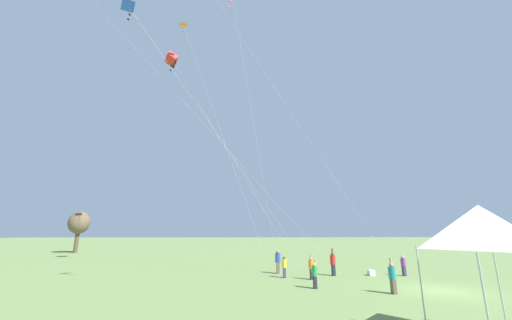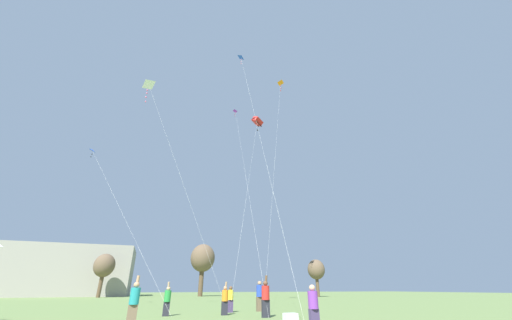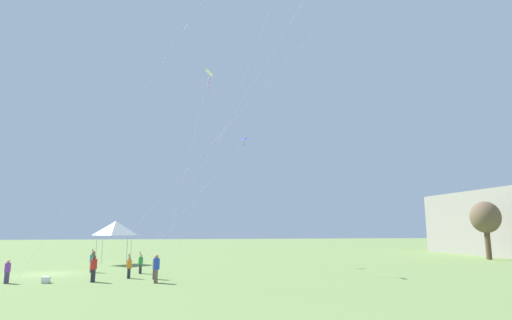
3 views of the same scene
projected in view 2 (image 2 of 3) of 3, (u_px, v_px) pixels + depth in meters
name	position (u px, v px, depth m)	size (l,w,h in m)	color
distant_building	(71.00, 271.00, 54.02)	(21.29, 13.47, 8.64)	gray
tree_far_left	(316.00, 270.00, 51.01)	(3.04, 3.04, 6.13)	brown
tree_far_centre	(104.00, 266.00, 47.51)	(3.32, 3.32, 6.71)	brown
tree_far_right	(203.00, 259.00, 55.05)	(4.60, 4.60, 9.29)	brown
cooler_box	(290.00, 318.00, 12.08)	(0.56, 0.42, 0.40)	white
person_purple_shirt	(313.00, 306.00, 10.14)	(0.35, 0.35, 1.49)	#473860
person_yellow_shirt	(230.00, 298.00, 17.94)	(0.35, 0.35, 1.49)	#473860
person_orange_shirt	(225.00, 299.00, 16.13)	(0.35, 0.35, 1.72)	#282833
person_green_shirt	(167.00, 299.00, 15.58)	(0.35, 0.35, 1.70)	#282833
person_red_shirt	(266.00, 297.00, 14.91)	(0.41, 0.41, 2.00)	#282833
person_blue_shirt	(260.00, 295.00, 18.85)	(0.43, 0.43, 1.82)	brown
person_teal_shirt	(134.00, 301.00, 11.69)	(0.38, 0.38, 1.87)	brown
kite_red_box_0	(257.00, 122.00, 37.92)	(7.07, 13.57, 22.42)	silver
kite_blue_delta_1	(242.00, 59.00, 34.98)	(1.95, 15.96, 27.97)	silver
kite_blue_delta_2	(93.00, 152.00, 26.16)	(8.26, 10.35, 13.21)	silver
kite_orange_delta_3	(280.00, 84.00, 41.88)	(7.39, 10.99, 29.25)	silver
kite_purple_delta_4	(236.00, 113.00, 48.86)	(5.01, 26.38, 29.98)	silver
kite_white_delta_5	(149.00, 87.00, 26.33)	(8.01, 4.16, 19.04)	silver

